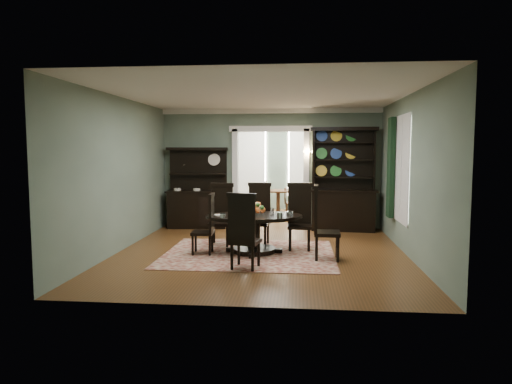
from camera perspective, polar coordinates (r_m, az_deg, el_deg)
room at (r=8.64m, az=0.61°, el=2.65°), size 5.51×6.01×3.01m
parlor at (r=14.11m, az=2.48°, el=3.44°), size 3.51×3.50×3.01m
doorway_trim at (r=11.58m, az=1.83°, el=3.53°), size 2.08×0.25×2.57m
right_window at (r=9.70m, az=17.15°, el=2.85°), size 0.15×1.47×2.12m
wall_sconce at (r=11.41m, az=6.58°, el=4.84°), size 0.27×0.21×0.21m
rug at (r=8.75m, az=-0.86°, el=-7.72°), size 3.20×2.66×0.01m
dining_table at (r=8.76m, az=-0.23°, el=-4.34°), size 2.00×1.95×0.73m
centerpiece at (r=8.71m, az=0.21°, el=-2.43°), size 1.53×0.98×0.25m
chair_far_left at (r=9.54m, az=-4.34°, el=-2.56°), size 0.50×0.47×1.28m
chair_far_mid at (r=9.52m, az=0.38°, el=-2.53°), size 0.52×0.49×1.29m
chair_far_right at (r=9.14m, az=5.48°, el=-2.79°), size 0.51×0.46×1.32m
chair_end_left at (r=8.67m, az=-6.08°, el=-3.81°), size 0.42×0.45×1.16m
chair_end_right at (r=8.29m, az=8.11°, el=-3.55°), size 0.49×0.52×1.35m
chair_near at (r=7.48m, az=-1.59°, el=-4.72°), size 0.55×0.53×1.28m
sideboard at (r=11.68m, az=-7.32°, el=-0.96°), size 1.59×0.69×2.03m
welsh_dresser at (r=11.38m, az=10.87°, el=-0.14°), size 1.66×0.74×2.52m
parlor_table at (r=13.25m, az=2.78°, el=-0.98°), size 0.87×0.87×0.80m
parlor_chair_left at (r=13.46m, az=0.70°, el=-0.72°), size 0.45×0.44×1.05m
parlor_chair_right at (r=13.32m, az=4.15°, el=-1.18°), size 0.38×0.37×0.88m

